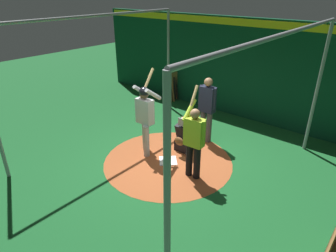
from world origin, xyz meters
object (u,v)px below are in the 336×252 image
umpire (207,106)px  batter (145,114)px  catcher (184,138)px  visitor (194,139)px  bat_rack (175,87)px  baseball_0 (187,144)px  home_plate (168,161)px

umpire → batter: bearing=-28.0°
catcher → umpire: (-0.81, 0.12, 0.64)m
batter → visitor: bearing=86.5°
catcher → bat_rack: size_ratio=0.90×
batter → baseball_0: batter is taller
batter → umpire: batter is taller
umpire → catcher: bearing=-8.4°
catcher → umpire: 1.04m
umpire → visitor: size_ratio=0.89×
batter → visitor: (0.09, 1.53, -0.12)m
umpire → visitor: bearing=24.4°
bat_rack → baseball_0: (2.51, 2.46, -0.45)m
bat_rack → baseball_0: bat_rack is taller
home_plate → catcher: catcher is taller
catcher → batter: bearing=-44.5°
visitor → batter: bearing=-97.5°
bat_rack → baseball_0: bearing=44.4°
bat_rack → home_plate: bearing=36.8°
catcher → umpire: size_ratio=0.53×
home_plate → bat_rack: 4.34m
baseball_0 → bat_rack: bearing=-135.6°
home_plate → batter: size_ratio=0.20×
catcher → umpire: bearing=171.6°
catcher → visitor: size_ratio=0.47×
bat_rack → catcher: bearing=42.5°
visitor → baseball_0: (-1.06, -0.95, -0.90)m
catcher → baseball_0: catcher is taller
home_plate → bat_rack: (-3.46, -2.58, 0.48)m
home_plate → catcher: bearing=-177.4°
umpire → baseball_0: (0.54, -0.22, -0.96)m
visitor → bat_rack: (-3.57, -3.40, -0.45)m
catcher → baseball_0: (-0.28, -0.10, -0.33)m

